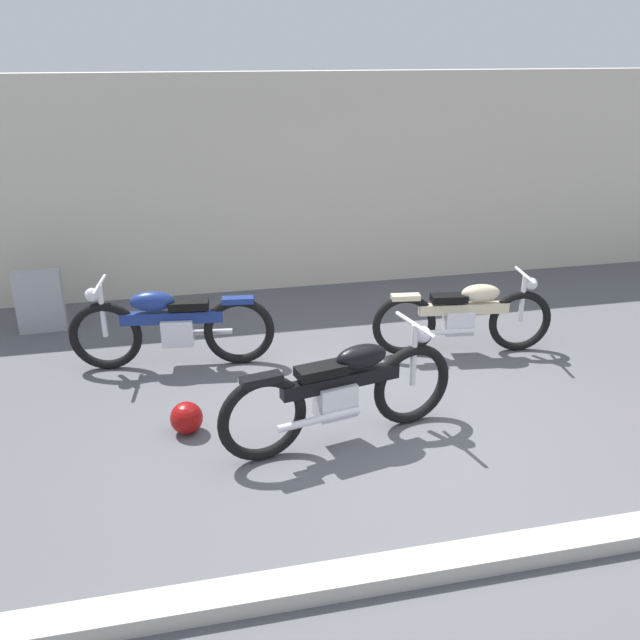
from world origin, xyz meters
name	(u,v)px	position (x,y,z in m)	size (l,w,h in m)	color
ground_plane	(394,436)	(0.00, 0.00, 0.00)	(40.00, 40.00, 0.00)	#56565B
building_wall	(300,183)	(0.00, 4.16, 1.42)	(18.00, 0.30, 2.83)	beige
curb_strip	(473,558)	(0.00, -1.60, 0.06)	(18.00, 0.24, 0.12)	#B7B2A8
stone_marker	(40,301)	(-3.31, 3.14, 0.36)	(0.52, 0.20, 0.72)	#9E9EA3
helmet	(187,418)	(-1.74, 0.46, 0.14)	(0.28, 0.28, 0.28)	maroon
motorcycle_black	(343,391)	(-0.45, 0.06, 0.46)	(2.12, 0.72, 0.96)	black
motorcycle_cream	(465,316)	(1.27, 1.48, 0.43)	(1.97, 0.55, 0.89)	black
motorcycle_blue	(171,326)	(-1.83, 1.83, 0.45)	(2.10, 0.59, 0.94)	black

